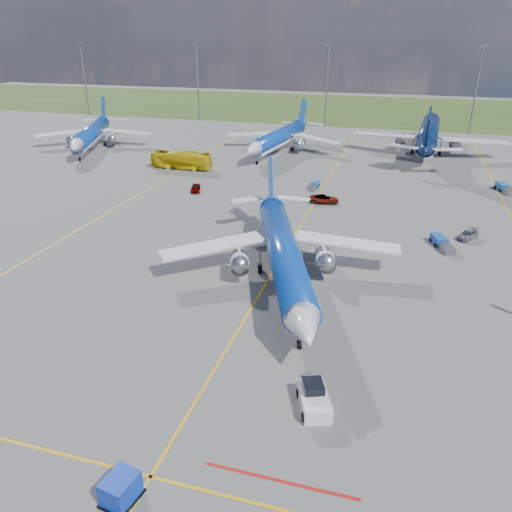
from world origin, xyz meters
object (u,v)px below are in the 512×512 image
(bg_jet_nnw, at_px, (279,152))
(uld_container, at_px, (121,489))
(apron_bus, at_px, (181,160))
(baggage_tug_w, at_px, (442,243))
(baggage_tug_c, at_px, (314,186))
(bg_jet_n, at_px, (426,152))
(service_car_a, at_px, (196,188))
(main_airliner, at_px, (283,281))
(service_car_b, at_px, (324,199))
(service_car_c, at_px, (468,235))
(baggage_tug_e, at_px, (505,189))
(pushback_tug, at_px, (314,398))
(bg_jet_nw, at_px, (93,148))

(bg_jet_nnw, distance_m, uld_container, 95.47)
(apron_bus, relative_size, baggage_tug_w, 2.35)
(baggage_tug_c, bearing_deg, uld_container, -86.12)
(bg_jet_n, bearing_deg, service_car_a, 51.62)
(main_airliner, bearing_deg, service_car_b, 70.30)
(service_car_c, distance_m, baggage_tug_e, 26.26)
(service_car_b, bearing_deg, service_car_c, -121.26)
(bg_jet_n, height_order, service_car_b, bg_jet_n)
(main_airliner, distance_m, service_car_c, 28.76)
(service_car_c, height_order, baggage_tug_w, service_car_c)
(apron_bus, distance_m, service_car_b, 34.76)
(uld_container, bearing_deg, apron_bus, 120.88)
(main_airliner, distance_m, baggage_tug_c, 37.49)
(bg_jet_nnw, distance_m, pushback_tug, 86.36)
(baggage_tug_e, bearing_deg, apron_bus, 166.27)
(apron_bus, xyz_separation_m, service_car_c, (53.02, -23.99, -1.16))
(bg_jet_nnw, height_order, baggage_tug_e, bg_jet_nnw)
(main_airliner, distance_m, uld_container, 30.82)
(baggage_tug_c, distance_m, baggage_tug_e, 33.32)
(main_airliner, bearing_deg, service_car_a, 107.90)
(pushback_tug, xyz_separation_m, baggage_tug_w, (10.55, 34.76, -0.21))
(main_airliner, bearing_deg, apron_bus, 106.28)
(bg_jet_nw, relative_size, baggage_tug_c, 8.74)
(service_car_b, xyz_separation_m, baggage_tug_e, (29.42, 15.11, -0.10))
(bg_jet_nnw, distance_m, apron_bus, 25.61)
(bg_jet_n, height_order, baggage_tug_e, bg_jet_n)
(service_car_a, bearing_deg, bg_jet_nw, 126.94)
(baggage_tug_w, bearing_deg, apron_bus, 130.80)
(baggage_tug_c, xyz_separation_m, baggage_tug_e, (32.55, 7.12, 0.11))
(service_car_b, height_order, service_car_c, service_car_b)
(service_car_c, relative_size, baggage_tug_w, 0.76)
(bg_jet_n, xyz_separation_m, main_airliner, (-16.65, -74.14, 0.00))
(baggage_tug_e, bearing_deg, main_airliner, -138.02)
(main_airliner, relative_size, baggage_tug_c, 8.79)
(main_airliner, height_order, baggage_tug_e, main_airliner)
(apron_bus, bearing_deg, baggage_tug_e, -89.42)
(bg_jet_n, xyz_separation_m, apron_bus, (-48.53, -30.65, 1.74))
(bg_jet_nnw, relative_size, service_car_b, 7.98)
(bg_jet_nw, distance_m, baggage_tug_w, 87.71)
(bg_jet_nnw, height_order, baggage_tug_c, bg_jet_nnw)
(apron_bus, xyz_separation_m, service_car_b, (31.74, -14.13, -1.07))
(uld_container, xyz_separation_m, service_car_b, (2.45, 60.05, -0.18))
(bg_jet_nnw, relative_size, bg_jet_n, 0.81)
(service_car_b, relative_size, baggage_tug_w, 0.90)
(apron_bus, relative_size, service_car_a, 3.29)
(main_airliner, bearing_deg, bg_jet_n, 57.37)
(pushback_tug, relative_size, baggage_tug_e, 0.99)
(service_car_b, relative_size, service_car_c, 1.20)
(service_car_a, distance_m, baggage_tug_w, 42.86)
(bg_jet_n, xyz_separation_m, service_car_c, (4.49, -54.64, 0.58))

